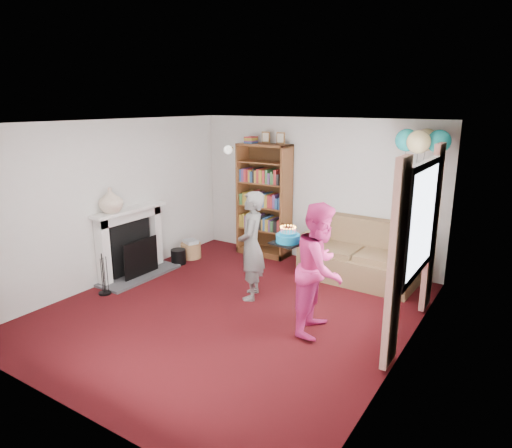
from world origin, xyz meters
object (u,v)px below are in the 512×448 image
Objects in this scene: sofa at (361,257)px; birthday_cake at (288,238)px; person_magenta at (320,268)px; person_striped at (251,246)px; bookcase at (265,201)px.

sofa is 4.88× the size of birthday_cake.
person_striped is at bearing 64.96° from person_magenta.
person_striped is at bearing -122.23° from sofa.
person_magenta is 4.48× the size of birthday_cake.
bookcase is at bearing 127.64° from birthday_cake.
sofa is at bearing 80.82° from birthday_cake.
person_magenta is at bearing -45.87° from bookcase.
bookcase is 2.69m from birthday_cake.
bookcase reaches higher than birthday_cake.
person_magenta is 0.56m from birthday_cake.
bookcase reaches higher than sofa.
bookcase is 2.01m from person_striped.
sofa is at bearing -6.76° from bookcase.
birthday_cake is (-0.31, -1.90, 0.75)m from sofa.
person_striped is 0.89m from birthday_cake.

